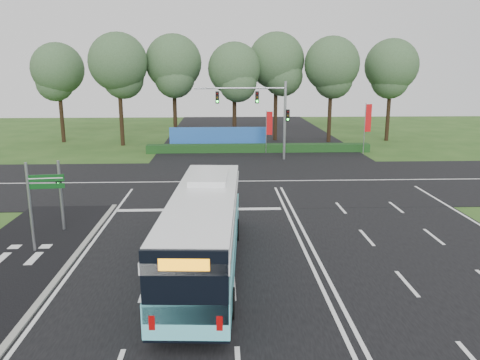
# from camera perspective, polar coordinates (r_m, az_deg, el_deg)

# --- Properties ---
(ground) EXTENTS (120.00, 120.00, 0.00)m
(ground) POSITION_cam_1_polar(r_m,az_deg,el_deg) (22.85, 7.21, -7.20)
(ground) COLOR #274B19
(ground) RESTS_ON ground
(road_main) EXTENTS (20.00, 120.00, 0.04)m
(road_main) POSITION_cam_1_polar(r_m,az_deg,el_deg) (22.85, 7.21, -7.16)
(road_main) COLOR black
(road_main) RESTS_ON ground
(road_cross) EXTENTS (120.00, 14.00, 0.05)m
(road_cross) POSITION_cam_1_polar(r_m,az_deg,el_deg) (34.24, 3.94, -0.14)
(road_cross) COLOR black
(road_cross) RESTS_ON ground
(bike_path) EXTENTS (5.00, 18.00, 0.06)m
(bike_path) POSITION_cam_1_polar(r_m,az_deg,el_deg) (21.62, -26.53, -9.70)
(bike_path) COLOR black
(bike_path) RESTS_ON ground
(kerb_strip) EXTENTS (0.25, 18.00, 0.12)m
(kerb_strip) POSITION_cam_1_polar(r_m,az_deg,el_deg) (20.75, -20.40, -9.96)
(kerb_strip) COLOR gray
(kerb_strip) RESTS_ON ground
(city_bus) EXTENTS (3.19, 12.12, 3.44)m
(city_bus) POSITION_cam_1_polar(r_m,az_deg,el_deg) (18.86, -4.35, -6.02)
(city_bus) COLOR #64DAE7
(city_bus) RESTS_ON ground
(pedestrian_signal) EXTENTS (0.33, 0.42, 3.62)m
(pedestrian_signal) POSITION_cam_1_polar(r_m,az_deg,el_deg) (24.96, -21.04, -1.48)
(pedestrian_signal) COLOR gray
(pedestrian_signal) RESTS_ON ground
(street_sign) EXTENTS (1.59, 0.25, 4.09)m
(street_sign) POSITION_cam_1_polar(r_m,az_deg,el_deg) (22.28, -23.47, -1.83)
(street_sign) COLOR gray
(street_sign) RESTS_ON ground
(banner_flag_mid) EXTENTS (0.61, 0.16, 4.17)m
(banner_flag_mid) POSITION_cam_1_polar(r_m,az_deg,el_deg) (45.29, 3.51, 6.63)
(banner_flag_mid) COLOR gray
(banner_flag_mid) RESTS_ON ground
(banner_flag_right) EXTENTS (0.70, 0.27, 4.91)m
(banner_flag_right) POSITION_cam_1_polar(r_m,az_deg,el_deg) (46.47, 15.25, 6.92)
(banner_flag_right) COLOR gray
(banner_flag_right) RESTS_ON ground
(traffic_light_gantry) EXTENTS (8.41, 0.28, 7.00)m
(traffic_light_gantry) POSITION_cam_1_polar(r_m,az_deg,el_deg) (41.91, 3.06, 8.76)
(traffic_light_gantry) COLOR gray
(traffic_light_gantry) RESTS_ON ground
(hedge) EXTENTS (22.00, 1.20, 0.80)m
(hedge) POSITION_cam_1_polar(r_m,az_deg,el_deg) (46.37, 2.28, 3.89)
(hedge) COLOR #163914
(hedge) RESTS_ON ground
(blue_hoarding) EXTENTS (10.00, 0.30, 2.20)m
(blue_hoarding) POSITION_cam_1_polar(r_m,az_deg,el_deg) (48.59, -2.68, 5.15)
(blue_hoarding) COLOR #2057B0
(blue_hoarding) RESTS_ON ground
(eucalyptus_row) EXTENTS (42.63, 9.21, 12.10)m
(eucalyptus_row) POSITION_cam_1_polar(r_m,az_deg,el_deg) (52.30, -1.24, 13.89)
(eucalyptus_row) COLOR black
(eucalyptus_row) RESTS_ON ground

